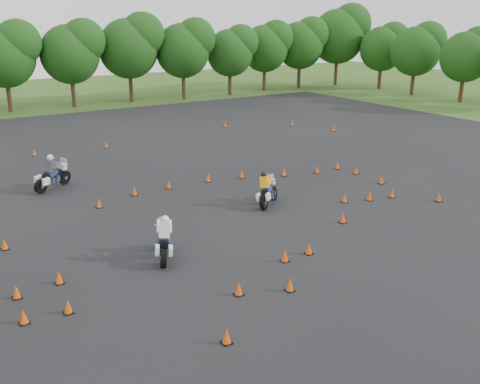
{
  "coord_description": "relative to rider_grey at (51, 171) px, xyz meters",
  "views": [
    {
      "loc": [
        -12.64,
        -15.86,
        8.92
      ],
      "look_at": [
        0.0,
        4.0,
        1.2
      ],
      "focal_mm": 40.0,
      "sensor_mm": 36.0,
      "label": 1
    }
  ],
  "objects": [
    {
      "name": "ground",
      "position": [
        6.35,
        -13.1,
        -1.0
      ],
      "size": [
        140.0,
        140.0,
        0.0
      ],
      "primitive_type": "plane",
      "color": "#2D5119",
      "rests_on": "ground"
    },
    {
      "name": "asphalt_pad",
      "position": [
        6.35,
        -7.1,
        -1.0
      ],
      "size": [
        62.0,
        62.0,
        0.0
      ],
      "primitive_type": "plane",
      "color": "black",
      "rests_on": "ground"
    },
    {
      "name": "treeline",
      "position": [
        9.96,
        21.71,
        3.59
      ],
      "size": [
        86.94,
        32.31,
        11.23
      ],
      "color": "#183F12",
      "rests_on": "ground"
    },
    {
      "name": "traffic_cones",
      "position": [
        6.58,
        -8.14,
        -0.77
      ],
      "size": [
        32.45,
        32.9,
        0.45
      ],
      "color": "#DB4809",
      "rests_on": "asphalt_pad"
    },
    {
      "name": "rider_grey",
      "position": [
        0.0,
        0.0,
        0.0
      ],
      "size": [
        2.59,
        2.08,
        1.99
      ],
      "primitive_type": null,
      "rotation": [
        0.0,
        0.0,
        0.58
      ],
      "color": "#393D40",
      "rests_on": "ground"
    },
    {
      "name": "rider_yellow",
      "position": [
        8.47,
        -8.53,
        -0.11
      ],
      "size": [
        2.26,
        1.95,
        1.78
      ],
      "primitive_type": null,
      "rotation": [
        0.0,
        0.0,
        0.65
      ],
      "color": "#ECA614",
      "rests_on": "ground"
    },
    {
      "name": "rider_white",
      "position": [
        1.32,
        -11.34,
        -0.09
      ],
      "size": [
        1.56,
        2.44,
        1.81
      ],
      "primitive_type": null,
      "rotation": [
        0.0,
        0.0,
        1.18
      ],
      "color": "silver",
      "rests_on": "ground"
    }
  ]
}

